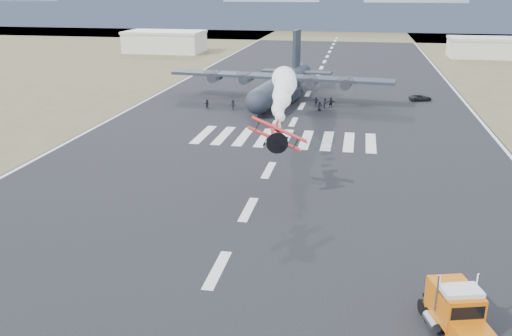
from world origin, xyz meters
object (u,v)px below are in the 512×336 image
(hangar_left, at_px, (165,41))
(semi_truck, at_px, (457,313))
(crew_b, at_px, (325,103))
(crew_h, at_px, (207,104))
(crew_d, at_px, (316,102))
(aerobatic_biplane, at_px, (276,135))
(hangar_right, at_px, (484,47))
(crew_f, at_px, (331,102))
(support_vehicle, at_px, (420,98))
(crew_g, at_px, (261,105))
(crew_c, at_px, (233,105))
(crew_e, at_px, (320,106))
(transport_aircraft, at_px, (282,83))
(crew_a, at_px, (263,99))

(hangar_left, distance_m, semi_truck, 154.34)
(crew_b, relative_size, crew_h, 1.08)
(crew_d, bearing_deg, aerobatic_biplane, -97.32)
(hangar_right, bearing_deg, aerobatic_biplane, -109.96)
(hangar_left, relative_size, crew_d, 13.70)
(hangar_right, xyz_separation_m, crew_f, (-40.80, -77.93, -2.10))
(aerobatic_biplane, relative_size, support_vehicle, 1.34)
(crew_f, height_order, crew_g, crew_f)
(crew_b, distance_m, crew_c, 16.36)
(crew_g, bearing_deg, semi_truck, -33.19)
(semi_truck, bearing_deg, support_vehicle, 70.32)
(crew_e, bearing_deg, support_vehicle, -3.22)
(hangar_right, bearing_deg, crew_e, -117.68)
(crew_h, bearing_deg, semi_truck, 132.25)
(hangar_left, distance_m, crew_d, 91.05)
(crew_c, xyz_separation_m, crew_f, (16.65, 5.47, -0.04))
(hangar_right, xyz_separation_m, crew_c, (-57.44, -83.39, -2.06))
(transport_aircraft, height_order, crew_f, transport_aircraft)
(support_vehicle, height_order, crew_c, crew_c)
(aerobatic_biplane, height_order, crew_e, aerobatic_biplane)
(hangar_left, distance_m, crew_b, 92.89)
(crew_b, relative_size, crew_g, 1.13)
(hangar_left, xyz_separation_m, crew_a, (44.69, -72.18, -2.53))
(crew_a, bearing_deg, aerobatic_biplane, 3.97)
(hangar_left, xyz_separation_m, crew_b, (56.27, -73.86, -2.53))
(crew_b, height_order, crew_h, crew_b)
(crew_b, bearing_deg, hangar_left, 38.72)
(hangar_left, relative_size, crew_c, 12.95)
(hangar_right, height_order, transport_aircraft, transport_aircraft)
(crew_h, bearing_deg, crew_c, -169.63)
(crew_f, relative_size, crew_g, 1.17)
(crew_e, bearing_deg, crew_d, 67.85)
(aerobatic_biplane, xyz_separation_m, crew_d, (0.66, 43.59, -5.52))
(hangar_left, xyz_separation_m, crew_h, (35.80, -78.13, -2.60))
(crew_b, relative_size, crew_c, 0.93)
(crew_d, xyz_separation_m, crew_g, (-9.25, -4.45, -0.12))
(crew_g, distance_m, crew_h, 9.54)
(aerobatic_biplane, bearing_deg, crew_c, 103.15)
(crew_b, bearing_deg, transport_aircraft, 56.96)
(crew_a, xyz_separation_m, crew_b, (11.58, -1.68, 0.00))
(hangar_right, relative_size, crew_b, 11.65)
(aerobatic_biplane, height_order, support_vehicle, aerobatic_biplane)
(support_vehicle, distance_m, crew_g, 31.12)
(crew_b, height_order, crew_g, crew_b)
(hangar_right, relative_size, crew_a, 11.69)
(crew_e, relative_size, crew_g, 1.08)
(crew_c, bearing_deg, transport_aircraft, 61.67)
(support_vehicle, xyz_separation_m, crew_d, (-18.91, -8.78, 0.31))
(semi_truck, xyz_separation_m, crew_g, (-23.37, 60.91, -0.90))
(crew_g, bearing_deg, crew_f, 55.99)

